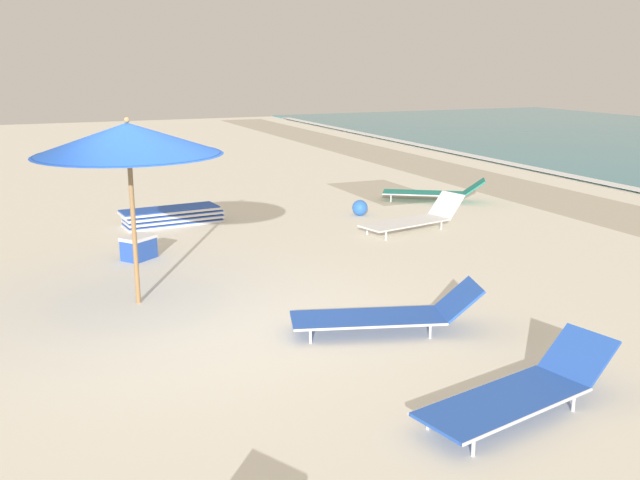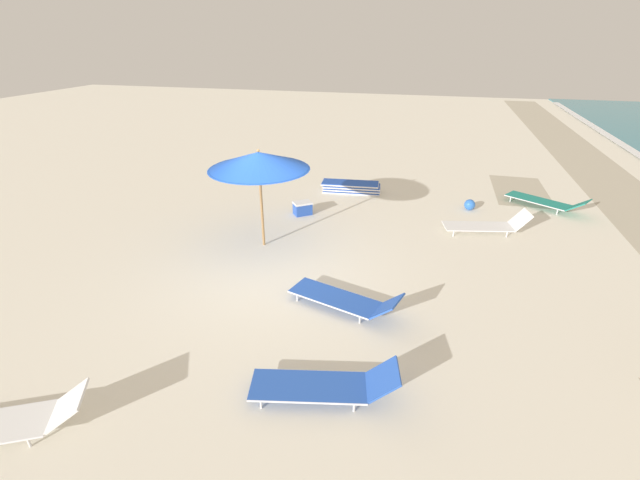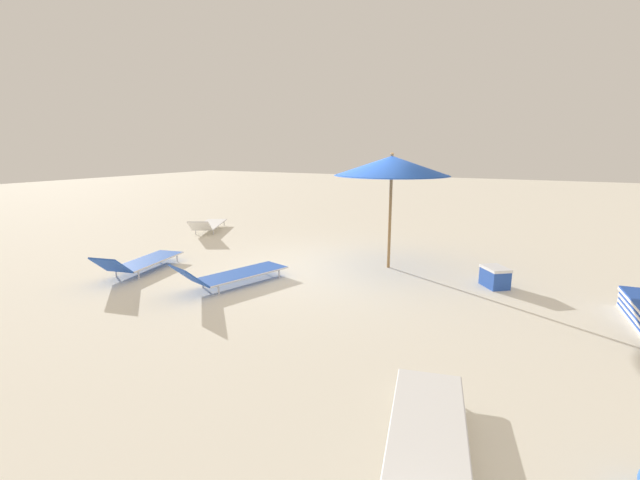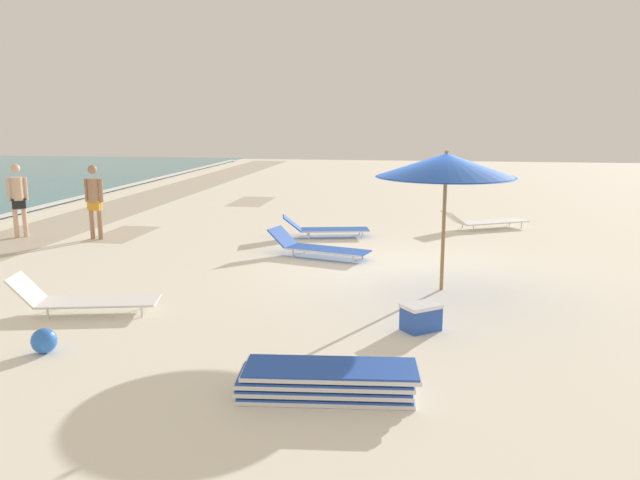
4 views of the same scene
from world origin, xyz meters
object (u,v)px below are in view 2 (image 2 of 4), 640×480
Objects in this scene: beach_umbrella at (259,161)px; sun_lounger_near_water_left at (487,225)px; sun_lounger_near_water_right at (325,385)px; sun_lounger_beside_umbrella at (546,201)px; cooler_box at (303,208)px; lounger_stack at (351,187)px; beach_ball at (470,205)px; sun_lounger_under_umbrella at (345,299)px.

sun_lounger_near_water_left is (-2.10, 5.31, -1.88)m from beach_umbrella.
beach_umbrella reaches higher than sun_lounger_near_water_right.
sun_lounger_near_water_right is at bearing 5.33° from sun_lounger_beside_umbrella.
sun_lounger_near_water_left is 1.01× the size of sun_lounger_near_water_right.
sun_lounger_beside_umbrella is 7.15m from cooler_box.
lounger_stack is 6.21× the size of beach_ball.
sun_lounger_near_water_right reaches higher than cooler_box.
sun_lounger_under_umbrella is at bearing 171.92° from sun_lounger_near_water_right.
sun_lounger_near_water_right reaches higher than sun_lounger_beside_umbrella.
sun_lounger_under_umbrella reaches higher than cooler_box.
beach_ball is 0.51× the size of cooler_box.
cooler_box is (-6.43, -2.25, -0.03)m from sun_lounger_near_water_right.
beach_ball is 4.87m from cooler_box.
sun_lounger_beside_umbrella is at bearing 85.04° from lounger_stack.
sun_lounger_under_umbrella is 4.74m from cooler_box.
cooler_box reaches higher than lounger_stack.
sun_lounger_beside_umbrella is at bearing 140.28° from sun_lounger_near_water_right.
sun_lounger_near_water_left reaches higher than beach_ball.
sun_lounger_near_water_right is (4.33, 2.61, -1.88)m from beach_umbrella.
sun_lounger_near_water_right is 3.53× the size of cooler_box.
sun_lounger_near_water_right reaches higher than lounger_stack.
sun_lounger_under_umbrella reaches higher than beach_ball.
beach_umbrella reaches higher than sun_lounger_under_umbrella.
sun_lounger_near_water_left is at bearing -6.03° from sun_lounger_beside_umbrella.
beach_ball is (-7.98, 2.37, -0.05)m from sun_lounger_near_water_right.
sun_lounger_under_umbrella reaches higher than lounger_stack.
sun_lounger_near_water_left is at bearing 162.92° from sun_lounger_under_umbrella.
sun_lounger_under_umbrella is 1.02× the size of sun_lounger_beside_umbrella.
sun_lounger_near_water_left reaches higher than sun_lounger_near_water_right.
sun_lounger_beside_umbrella is 6.93× the size of beach_ball.
lounger_stack is (-4.31, 1.35, -1.93)m from beach_umbrella.
sun_lounger_under_umbrella is at bearing -46.58° from sun_lounger_near_water_left.
cooler_box is (1.55, -4.62, 0.03)m from beach_ball.
beach_umbrella is 3.86× the size of cooler_box.
beach_umbrella is 1.21× the size of lounger_stack.
sun_lounger_beside_umbrella is (-0.05, 5.79, 0.04)m from lounger_stack.
sun_lounger_under_umbrella is (2.14, 2.45, -1.88)m from beach_umbrella.
sun_lounger_under_umbrella is at bearing 78.85° from cooler_box.
lounger_stack is 3.69m from beach_ball.
sun_lounger_under_umbrella is (6.46, 1.10, 0.05)m from lounger_stack.
cooler_box is at bearing -102.71° from sun_lounger_near_water_left.
sun_lounger_near_water_left is 1.60m from beach_ball.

